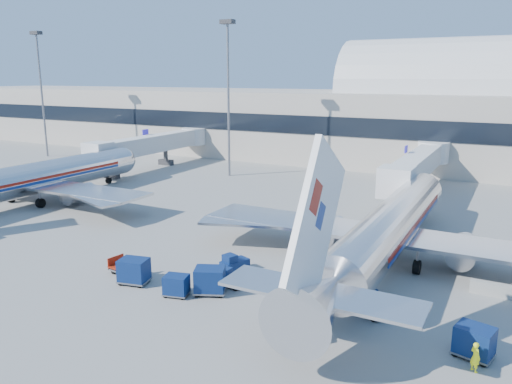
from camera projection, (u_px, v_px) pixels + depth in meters
The scene contains 19 objects.
ground at pixel (250, 261), 40.95m from camera, with size 260.00×260.00×0.00m, color gray.
terminal at pixel (329, 116), 93.59m from camera, with size 170.00×28.15×21.00m.
airliner_main at pixel (388, 229), 39.59m from camera, with size 32.00×37.26×12.07m.
airliner_mid at pixel (31, 179), 58.78m from camera, with size 32.00×37.26×12.07m.
jetbridge_near at pixel (419, 164), 63.08m from camera, with size 4.40×27.50×6.25m.
jetbridge_mid at pixel (157, 143), 82.27m from camera, with size 4.40×27.50×6.25m.
mast_far_west at pixel (40, 76), 90.80m from camera, with size 2.00×1.20×22.60m.
mast_west at pixel (228, 76), 72.53m from camera, with size 2.00×1.20×22.60m.
barrier_near at pixel (493, 289), 34.34m from camera, with size 3.00×0.55×0.90m, color #9E9E96.
tug_lead at pixel (229, 279), 35.79m from camera, with size 2.06×1.11×1.31m.
tug_right at pixel (371, 303), 31.66m from camera, with size 2.61×2.38×1.55m.
tug_left at pixel (234, 263), 38.55m from camera, with size 1.81×2.46×1.44m.
cart_train_a at pixel (210, 280), 34.49m from camera, with size 2.62×2.36×1.89m.
cart_train_b at pixel (176, 285), 34.20m from camera, with size 1.95×1.66×1.48m.
cart_train_c at pixel (134, 271), 36.22m from camera, with size 2.40×2.02×1.86m.
cart_solo_near at pixel (291, 329), 28.25m from camera, with size 2.01×1.79×1.47m.
cart_solo_far at pixel (474, 341), 26.69m from camera, with size 2.30×1.95×1.76m.
cart_open_red at pixel (125, 269), 38.11m from camera, with size 2.41×1.85×0.59m.
ramp_worker at pixel (475, 357), 25.43m from camera, with size 0.59×0.39×1.62m, color #CBDA17.
Camera 1 is at (18.52, -33.87, 14.78)m, focal length 35.00 mm.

